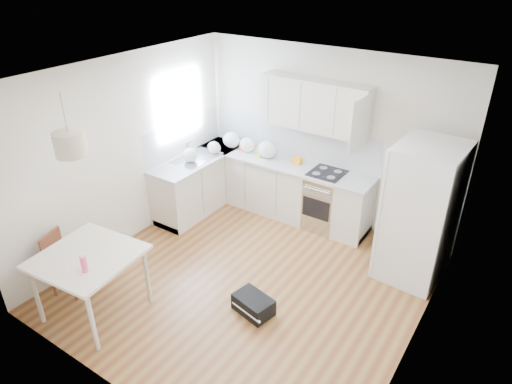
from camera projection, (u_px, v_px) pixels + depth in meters
floor at (249, 281)px, 6.04m from camera, size 4.20×4.20×0.00m
ceiling at (247, 78)px, 4.77m from camera, size 4.20×4.20×0.00m
wall_back at (326, 138)px, 6.94m from camera, size 4.20×0.00×4.20m
wall_left at (125, 153)px, 6.43m from camera, size 0.00×4.20×4.20m
wall_right at (427, 249)px, 4.38m from camera, size 0.00×4.20×4.20m
window_glassblock at (179, 105)px, 7.08m from camera, size 0.02×1.00×1.00m
cabinets_back at (280, 188)px, 7.45m from camera, size 3.00×0.60×0.88m
cabinets_left at (200, 183)px, 7.59m from camera, size 0.60×1.80×0.88m
counter_back at (281, 162)px, 7.23m from camera, size 3.02×0.64×0.04m
counter_left at (199, 158)px, 7.38m from camera, size 0.64×1.82×0.04m
backsplash_back at (291, 138)px, 7.30m from camera, size 3.00×0.01×0.58m
backsplash_left at (183, 136)px, 7.37m from camera, size 0.01×1.80×0.58m
upper_cabinets at (314, 105)px, 6.65m from camera, size 1.70×0.32×0.75m
range_oven at (325, 201)px, 7.06m from camera, size 0.50×0.61×0.88m
sink at (197, 158)px, 7.33m from camera, size 0.50×0.80×0.16m
refrigerator at (422, 213)px, 5.79m from camera, size 0.93×0.97×1.85m
dining_table at (88, 262)px, 5.21m from camera, size 1.14×1.14×0.83m
dining_chair at (68, 264)px, 5.68m from camera, size 0.45×0.45×0.85m
drink_bottle at (84, 263)px, 4.85m from camera, size 0.07×0.07×0.23m
gym_bag at (253, 305)px, 5.49m from camera, size 0.53×0.40×0.22m
pendant_lamp at (70, 144)px, 4.53m from camera, size 0.41×0.41×0.25m
grocery_bag_a at (231, 140)px, 7.66m from camera, size 0.30×0.25×0.27m
grocery_bag_b at (248, 145)px, 7.51m from camera, size 0.27×0.23×0.24m
grocery_bag_c at (268, 149)px, 7.27m from camera, size 0.32×0.27×0.29m
grocery_bag_d at (214, 148)px, 7.45m from camera, size 0.22×0.19×0.20m
grocery_bag_e at (190, 155)px, 7.15m from camera, size 0.24×0.21×0.22m
snack_orange at (297, 160)px, 7.12m from camera, size 0.16×0.10×0.11m
snack_yellow at (261, 152)px, 7.40m from camera, size 0.21×0.20×0.12m
snack_red at (244, 147)px, 7.59m from camera, size 0.17×0.13×0.10m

